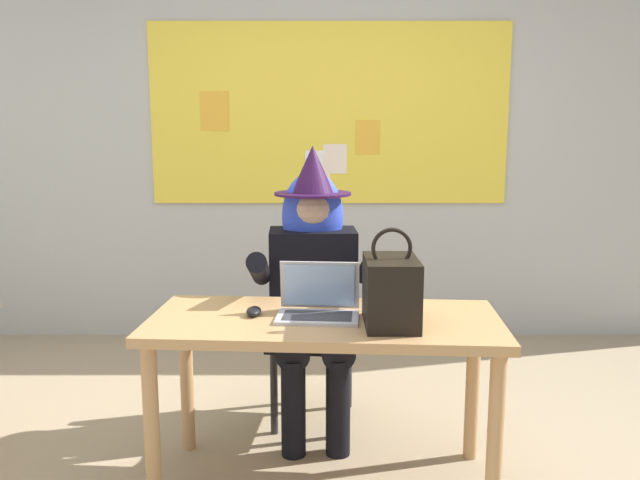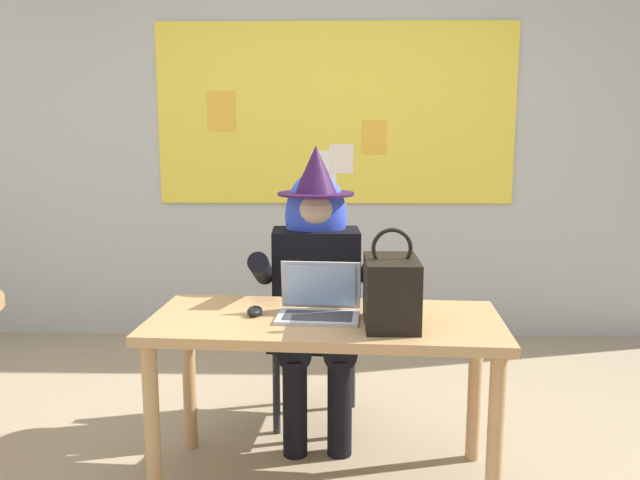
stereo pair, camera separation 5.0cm
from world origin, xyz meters
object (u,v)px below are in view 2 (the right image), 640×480
person_costumed (316,271)px  desk_main (325,341)px  laptop (319,305)px  handbag (391,291)px  computer_mouse (255,311)px  chair_at_desk (318,319)px

person_costumed → desk_main: bearing=2.9°
laptop → handbag: (0.28, -0.11, 0.09)m
computer_mouse → handbag: (0.54, -0.12, 0.12)m
desk_main → computer_mouse: bearing=174.0°
laptop → handbag: size_ratio=0.90×
desk_main → computer_mouse: computer_mouse is taller
desk_main → laptop: 0.15m
person_costumed → computer_mouse: size_ratio=13.23×
person_costumed → handbag: 0.71m
desk_main → laptop: (-0.02, 0.02, 0.15)m
handbag → computer_mouse: bearing=167.1°
computer_mouse → person_costumed: bearing=65.7°
chair_at_desk → handbag: size_ratio=2.38×
desk_main → laptop: laptop is taller
computer_mouse → chair_at_desk: bearing=69.6°
desk_main → person_costumed: person_costumed is taller
laptop → computer_mouse: 0.26m
computer_mouse → laptop: bearing=-2.0°
person_costumed → computer_mouse: 0.57m
chair_at_desk → person_costumed: size_ratio=0.65×
handbag → desk_main: bearing=159.6°
desk_main → person_costumed: size_ratio=1.04×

